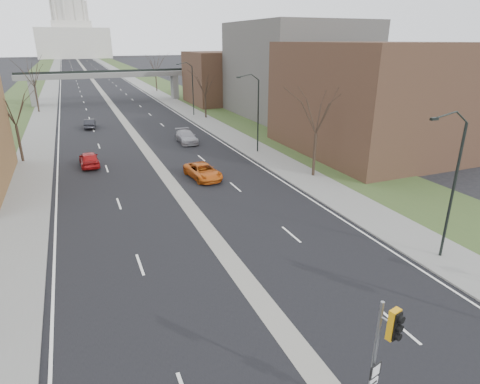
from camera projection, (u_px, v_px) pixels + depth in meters
road_surface at (90, 76)px, 144.12m from camera, size 20.00×600.00×0.01m
median_strip at (90, 76)px, 144.12m from camera, size 1.20×600.00×0.02m
sidewalk_right at (124, 75)px, 148.40m from camera, size 4.00×600.00×0.12m
sidewalk_left at (53, 77)px, 139.80m from camera, size 4.00×600.00×0.12m
grass_verge_right at (140, 74)px, 150.56m from camera, size 8.00×600.00×0.10m
grass_verge_left at (34, 78)px, 137.65m from camera, size 8.00×600.00×0.10m
commercial_block_near at (371, 98)px, 45.30m from camera, size 16.00×20.00×12.00m
commercial_block_mid at (296, 70)px, 66.92m from camera, size 18.00×22.00×15.00m
commercial_block_far at (225, 78)px, 81.19m from camera, size 14.00×14.00×10.00m
pedestrian_bridge at (107, 78)px, 81.98m from camera, size 34.00×3.00×6.45m
capitol at (72, 30)px, 284.23m from camera, size 48.00×42.00×55.75m
streetlight_near at (451, 145)px, 21.31m from camera, size 2.61×0.20×8.70m
streetlight_mid at (252, 91)px, 43.75m from camera, size 2.61×0.20×8.70m
streetlight_far at (187, 74)px, 66.19m from camera, size 2.61×0.20×8.70m
tree_left_b at (12, 103)px, 40.58m from camera, size 6.75×6.75×8.81m
tree_left_c at (32, 72)px, 69.63m from camera, size 7.65×7.65×9.99m
tree_right_a at (318, 106)px, 35.95m from camera, size 7.20×7.20×9.40m
tree_right_b at (205, 82)px, 64.72m from camera, size 6.30×6.30×8.22m
tree_right_c at (155, 62)px, 98.81m from camera, size 7.65×7.65×9.99m
signal_pole_median at (384, 344)px, 12.56m from camera, size 0.60×0.79×4.70m
car_left_near at (89, 159)px, 41.14m from camera, size 1.94×4.55×1.53m
car_left_far at (90, 124)px, 58.92m from camera, size 1.89×4.25×1.36m
car_right_near at (203, 171)px, 37.47m from camera, size 2.84×5.22×1.39m
car_right_mid at (186, 137)px, 50.62m from camera, size 2.23×5.20×1.49m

